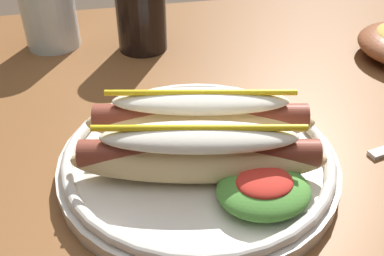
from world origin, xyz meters
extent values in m
cube|color=brown|center=(0.00, 0.00, 0.72)|extent=(1.24, 0.81, 0.04)
cylinder|color=brown|center=(0.53, 0.31, 0.35)|extent=(0.06, 0.06, 0.70)
cylinder|color=silver|center=(-0.01, -0.08, 0.75)|extent=(0.28, 0.28, 0.02)
torus|color=silver|center=(-0.01, -0.08, 0.76)|extent=(0.27, 0.27, 0.01)
ellipsoid|color=#E0C184|center=(-0.01, -0.11, 0.78)|extent=(0.24, 0.10, 0.04)
cylinder|color=brown|center=(-0.01, -0.11, 0.78)|extent=(0.22, 0.07, 0.03)
ellipsoid|color=silver|center=(-0.01, -0.11, 0.80)|extent=(0.18, 0.08, 0.02)
cylinder|color=yellow|center=(-0.01, -0.11, 0.81)|extent=(0.19, 0.04, 0.01)
ellipsoid|color=#E0C184|center=(0.00, -0.05, 0.78)|extent=(0.24, 0.10, 0.04)
cylinder|color=brown|center=(0.00, -0.05, 0.78)|extent=(0.22, 0.07, 0.03)
ellipsoid|color=silver|center=(0.00, -0.05, 0.80)|extent=(0.18, 0.08, 0.02)
cylinder|color=yellow|center=(0.00, -0.05, 0.81)|extent=(0.19, 0.04, 0.01)
ellipsoid|color=#4C8C38|center=(0.03, -0.16, 0.77)|extent=(0.08, 0.07, 0.02)
ellipsoid|color=red|center=(0.03, -0.16, 0.78)|extent=(0.05, 0.04, 0.01)
cylinder|color=black|center=(-0.03, 0.22, 0.81)|extent=(0.07, 0.07, 0.13)
cylinder|color=silver|center=(-0.16, 0.26, 0.80)|extent=(0.08, 0.08, 0.13)
camera|label=1|loc=(-0.09, -0.42, 1.03)|focal=41.38mm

